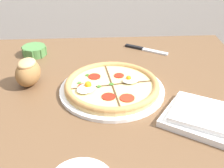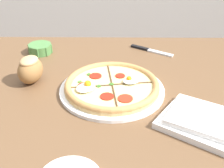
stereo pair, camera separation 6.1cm
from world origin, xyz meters
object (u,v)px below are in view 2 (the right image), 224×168
object	(u,v)px
dining_table	(95,117)
pizza	(112,87)
bread_piece_mid	(30,69)
napkin_folded	(202,121)
ramekin_bowl	(40,48)
knife_main	(151,51)

from	to	relation	value
dining_table	pizza	size ratio (longest dim) A/B	3.29
pizza	bread_piece_mid	xyz separation A→B (m)	(-0.29, 0.06, 0.03)
napkin_folded	pizza	bearing A→B (deg)	145.31
pizza	ramekin_bowl	bearing A→B (deg)	135.03
pizza	ramekin_bowl	size ratio (longest dim) A/B	3.46
pizza	napkin_folded	distance (m)	0.32
bread_piece_mid	knife_main	bearing A→B (deg)	30.37
dining_table	pizza	bearing A→B (deg)	11.48
ramekin_bowl	knife_main	xyz separation A→B (m)	(0.48, 0.02, -0.02)
napkin_folded	bread_piece_mid	size ratio (longest dim) A/B	2.29
ramekin_bowl	napkin_folded	distance (m)	0.75
pizza	knife_main	distance (m)	0.37
bread_piece_mid	pizza	bearing A→B (deg)	-12.36
ramekin_bowl	bread_piece_mid	distance (m)	0.25
dining_table	bread_piece_mid	distance (m)	0.29
dining_table	napkin_folded	size ratio (longest dim) A/B	4.06
napkin_folded	knife_main	xyz separation A→B (m)	(-0.10, 0.51, -0.01)
napkin_folded	dining_table	bearing A→B (deg)	152.12
dining_table	bread_piece_mid	world-z (taller)	bread_piece_mid
napkin_folded	bread_piece_mid	distance (m)	0.60
dining_table	pizza	xyz separation A→B (m)	(0.06, 0.01, 0.12)
dining_table	bread_piece_mid	size ratio (longest dim) A/B	9.28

